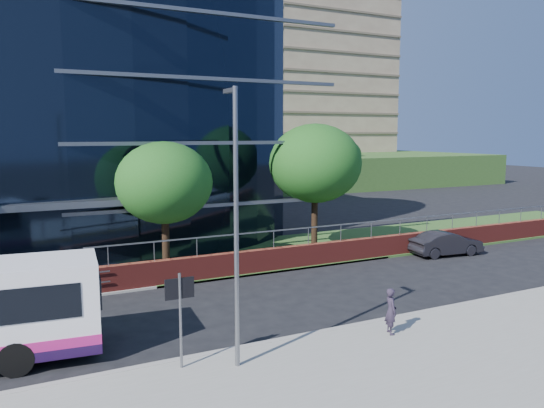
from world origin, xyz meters
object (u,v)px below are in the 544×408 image
tree_far_c (164,183)px  tree_dist_f (345,154)px  parked_car (446,243)px  tree_far_d (315,163)px  streetlight_east (236,220)px  street_sign (180,300)px  tree_dist_e (238,154)px  pedestrian (391,311)px

tree_far_c → tree_dist_f: size_ratio=1.08×
parked_car → tree_far_d: bearing=65.4°
tree_far_d → parked_car: size_ratio=1.79×
tree_far_d → tree_dist_f: size_ratio=1.23×
streetlight_east → tree_far_d: bearing=50.6°
street_sign → tree_dist_e: size_ratio=0.43×
tree_far_c → street_sign: bearing=-103.3°
tree_dist_e → streetlight_east: streetlight_east is taller
streetlight_east → pedestrian: size_ratio=5.08×
tree_dist_f → parked_car: bearing=-116.1°
streetlight_east → parked_car: streetlight_east is taller
tree_far_d → streetlight_east: size_ratio=0.93×
tree_dist_e → parked_car: (-1.61, -33.88, -3.85)m
tree_far_d → streetlight_east: 15.77m
tree_far_d → pedestrian: 13.67m
tree_far_c → tree_far_d: bearing=6.3°
street_sign → parked_car: street_sign is taller
tree_far_d → pedestrian: tree_far_d is taller
tree_far_d → streetlight_east: streetlight_east is taller
tree_far_d → tree_dist_f: bearing=53.1°
tree_dist_e → tree_far_c: bearing=-118.7°
tree_far_d → pedestrian: (-4.40, -12.22, -4.25)m
tree_far_c → tree_dist_f: bearing=45.0°
street_sign → tree_dist_e: bearing=64.9°
tree_dist_f → pedestrian: size_ratio=3.84×
pedestrian → tree_dist_f: bearing=-16.3°
tree_dist_e → streetlight_east: 45.85m
street_sign → tree_far_d: (11.50, 11.59, 3.04)m
parked_car → pedestrian: pedestrian is taller
streetlight_east → street_sign: bearing=158.6°
tree_far_c → pedestrian: size_ratio=4.14×
streetlight_east → parked_car: bearing=26.8°
tree_far_d → pedestrian: bearing=-109.8°
tree_dist_e → pedestrian: bearing=-106.4°
tree_far_d → tree_dist_f: (24.00, 32.00, -0.98)m
streetlight_east → tree_dist_e: bearing=66.9°
tree_dist_f → streetlight_east: 55.74m
street_sign → parked_car: bearing=23.3°
tree_far_d → tree_dist_e: (8.00, 30.00, -0.65)m
tree_dist_e → streetlight_east: size_ratio=0.81×
parked_car → pedestrian: size_ratio=2.65×
street_sign → tree_dist_f: size_ratio=0.46×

